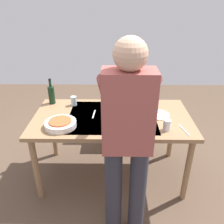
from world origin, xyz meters
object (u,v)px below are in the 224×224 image
at_px(water_cup_near_left, 74,101).
at_px(water_cup_near_right, 167,125).
at_px(dinner_plate_near, 130,110).
at_px(dinner_plate_far, 158,115).
at_px(serving_bowl_pasta, 60,124).
at_px(wine_glass_left, 121,120).
at_px(person_server, 127,138).
at_px(water_cup_far_left, 110,109).
at_px(chair_near, 116,104).
at_px(wine_bottle, 51,94).
at_px(dining_table, 112,123).

height_order(water_cup_near_left, water_cup_near_right, same).
distance_m(dinner_plate_near, dinner_plate_far, 0.31).
bearing_deg(serving_bowl_pasta, wine_glass_left, 174.73).
relative_size(dinner_plate_near, dinner_plate_far, 1.00).
bearing_deg(wine_glass_left, dinner_plate_far, -143.16).
xyz_separation_m(person_server, water_cup_far_left, (0.14, -0.78, -0.15)).
height_order(chair_near, person_server, person_server).
bearing_deg(wine_bottle, chair_near, -146.47).
height_order(water_cup_near_left, water_cup_far_left, water_cup_near_left).
bearing_deg(water_cup_far_left, wine_glass_left, 106.30).
relative_size(chair_near, serving_bowl_pasta, 3.03).
bearing_deg(water_cup_near_right, dinner_plate_far, -84.79).
bearing_deg(chair_near, person_server, 92.66).
distance_m(person_server, wine_glass_left, 0.43).
distance_m(chair_near, water_cup_far_left, 0.78).
bearing_deg(serving_bowl_pasta, water_cup_near_left, -96.08).
relative_size(wine_bottle, water_cup_near_left, 2.81).
bearing_deg(person_server, dinner_plate_far, -116.91).
distance_m(water_cup_near_left, water_cup_near_right, 1.08).
bearing_deg(water_cup_near_left, dinner_plate_near, 169.48).
bearing_deg(wine_bottle, water_cup_near_left, 169.06).
bearing_deg(dining_table, water_cup_near_right, 152.58).
distance_m(chair_near, water_cup_near_left, 0.79).
bearing_deg(dining_table, wine_glass_left, 107.81).
xyz_separation_m(wine_glass_left, water_cup_far_left, (0.10, -0.36, -0.06)).
xyz_separation_m(water_cup_near_left, water_cup_near_right, (-0.95, 0.53, 0.00)).
relative_size(water_cup_near_left, water_cup_near_right, 0.99).
distance_m(chair_near, wine_bottle, 0.96).
xyz_separation_m(person_server, dinner_plate_near, (-0.07, -0.83, -0.19)).
relative_size(wine_bottle, water_cup_far_left, 3.29).
xyz_separation_m(person_server, serving_bowl_pasta, (0.61, -0.47, -0.16)).
distance_m(person_server, dinner_plate_far, 0.82).
bearing_deg(serving_bowl_pasta, chair_near, -117.75).
relative_size(chair_near, wine_bottle, 3.07).
distance_m(dining_table, wine_bottle, 0.78).
bearing_deg(dinner_plate_far, water_cup_near_right, 95.21).
relative_size(wine_glass_left, water_cup_near_left, 1.43).
relative_size(dining_table, serving_bowl_pasta, 5.42).
distance_m(dining_table, chair_near, 0.82).
distance_m(wine_glass_left, water_cup_near_right, 0.43).
bearing_deg(water_cup_far_left, wine_bottle, -18.38).
height_order(person_server, serving_bowl_pasta, person_server).
xyz_separation_m(wine_glass_left, serving_bowl_pasta, (0.57, -0.05, -0.07)).
height_order(serving_bowl_pasta, dinner_plate_near, serving_bowl_pasta).
relative_size(water_cup_near_left, serving_bowl_pasta, 0.35).
relative_size(person_server, serving_bowl_pasta, 5.63).
height_order(wine_glass_left, water_cup_near_right, wine_glass_left).
relative_size(chair_near, person_server, 0.54).
bearing_deg(dining_table, wine_bottle, -24.33).
xyz_separation_m(chair_near, dinner_plate_near, (-0.14, 0.66, 0.25)).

